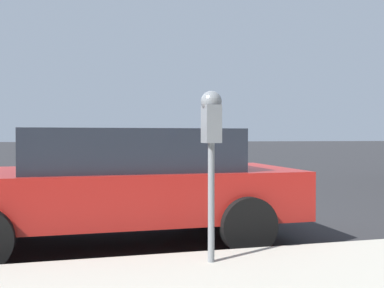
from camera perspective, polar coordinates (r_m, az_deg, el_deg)
name	(u,v)px	position (r m, az deg, el deg)	size (l,w,h in m)	color
ground_plane	(146,226)	(6.66, -5.84, -10.35)	(220.00, 220.00, 0.00)	#2B2B2D
parking_meter	(211,131)	(4.04, 2.46, 1.61)	(0.21, 0.19, 1.54)	gray
car_red	(120,182)	(5.64, -9.13, -4.73)	(2.11, 4.41, 1.40)	#B21E19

